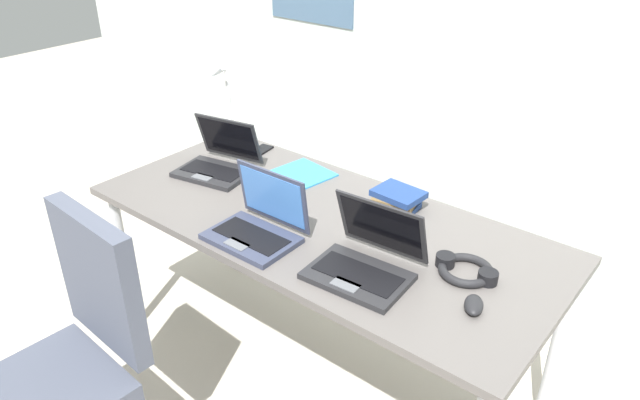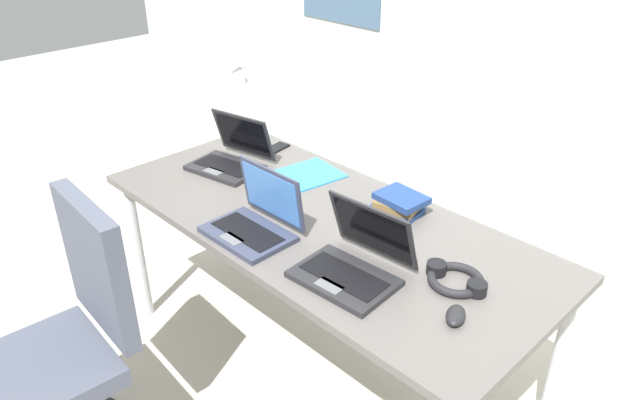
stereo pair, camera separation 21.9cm
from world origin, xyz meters
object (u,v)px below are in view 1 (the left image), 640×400
object	(u,v)px
laptop_center	(365,261)
desk_lamp	(224,104)
laptop_front_right	(218,162)
office_chair	(70,386)
laptop_far_corner	(258,225)
paper_folder_front_right	(294,177)
headphones	(466,270)
computer_mouse	(474,305)
book_stack	(396,200)
cell_phone	(260,151)

from	to	relation	value
laptop_center	desk_lamp	bearing A→B (deg)	158.19
laptop_front_right	office_chair	size ratio (longest dim) A/B	0.36
laptop_far_corner	paper_folder_front_right	bearing A→B (deg)	116.07
laptop_front_right	headphones	distance (m)	1.18
computer_mouse	headphones	bearing A→B (deg)	99.18
headphones	desk_lamp	bearing A→B (deg)	169.65
computer_mouse	paper_folder_front_right	xyz separation A→B (m)	(-0.99, 0.32, -0.01)
laptop_far_corner	book_stack	world-z (taller)	laptop_far_corner
computer_mouse	laptop_front_right	bearing A→B (deg)	147.95
headphones	office_chair	world-z (taller)	office_chair
laptop_far_corner	book_stack	distance (m)	0.55
paper_folder_front_right	headphones	bearing A→B (deg)	-11.01
laptop_center	paper_folder_front_right	distance (m)	0.73
headphones	laptop_far_corner	bearing A→B (deg)	-159.23
desk_lamp	laptop_center	distance (m)	1.22
desk_lamp	laptop_center	world-z (taller)	desk_lamp
computer_mouse	office_chair	distance (m)	1.32
cell_phone	headphones	world-z (taller)	headphones
book_stack	paper_folder_front_right	world-z (taller)	book_stack
paper_folder_front_right	laptop_front_right	bearing A→B (deg)	-151.79
book_stack	headphones	bearing A→B (deg)	-28.11
laptop_front_right	book_stack	xyz separation A→B (m)	(0.77, 0.20, -0.01)
cell_phone	book_stack	distance (m)	0.78
laptop_center	headphones	xyz separation A→B (m)	(0.26, 0.20, -0.03)
paper_folder_front_right	office_chair	xyz separation A→B (m)	(-0.02, -1.10, -0.35)
desk_lamp	laptop_center	bearing A→B (deg)	-21.81
laptop_far_corner	computer_mouse	xyz separation A→B (m)	(0.78, 0.11, -0.03)
laptop_front_right	cell_phone	xyz separation A→B (m)	(-0.01, 0.26, -0.04)
laptop_far_corner	laptop_front_right	bearing A→B (deg)	151.76
laptop_front_right	headphones	world-z (taller)	laptop_front_right
desk_lamp	paper_folder_front_right	size ratio (longest dim) A/B	1.29
headphones	book_stack	distance (m)	0.46
desk_lamp	laptop_far_corner	xyz separation A→B (m)	(0.71, -0.51, -0.15)
laptop_far_corner	laptop_front_right	size ratio (longest dim) A/B	0.90
computer_mouse	office_chair	xyz separation A→B (m)	(-1.01, -0.78, -0.36)
laptop_front_right	paper_folder_front_right	distance (m)	0.34
desk_lamp	paper_folder_front_right	distance (m)	0.54
laptop_center	headphones	distance (m)	0.33
laptop_far_corner	headphones	distance (m)	0.73
headphones	paper_folder_front_right	world-z (taller)	headphones
cell_phone	laptop_center	bearing A→B (deg)	-36.07
cell_phone	book_stack	bearing A→B (deg)	-13.41
laptop_far_corner	laptop_front_right	distance (m)	0.57
cell_phone	paper_folder_front_right	xyz separation A→B (m)	(0.30, -0.11, -0.00)
desk_lamp	laptop_front_right	distance (m)	0.35
desk_lamp	headphones	world-z (taller)	desk_lamp
laptop_front_right	headphones	xyz separation A→B (m)	(1.18, -0.01, -0.03)
cell_phone	book_stack	world-z (taller)	book_stack
book_stack	paper_folder_front_right	bearing A→B (deg)	-174.61
computer_mouse	cell_phone	xyz separation A→B (m)	(-1.29, 0.43, -0.01)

